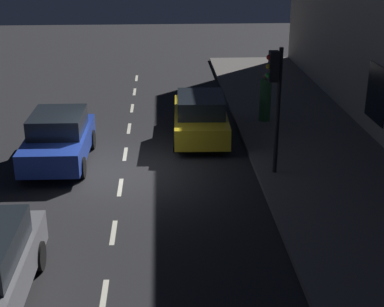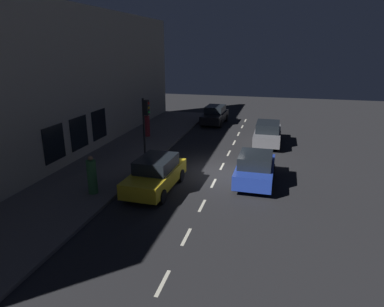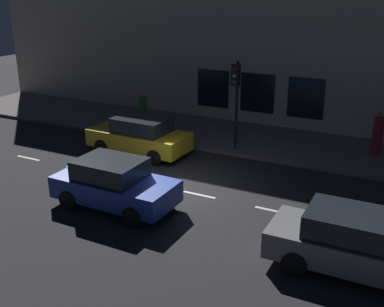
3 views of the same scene
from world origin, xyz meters
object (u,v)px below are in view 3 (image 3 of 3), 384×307
at_px(traffic_light, 236,88).
at_px(parked_car_2, 359,244).
at_px(parked_car_1, 140,136).
at_px(pedestrian_1, 143,113).
at_px(pedestrian_0, 378,135).
at_px(parked_car_0, 114,184).

relative_size(traffic_light, parked_car_2, 0.82).
height_order(parked_car_1, pedestrian_1, pedestrian_1).
distance_m(parked_car_2, pedestrian_0, 8.83).
xyz_separation_m(parked_car_0, parked_car_1, (4.56, 1.98, 0.00)).
height_order(parked_car_1, pedestrian_0, pedestrian_0).
xyz_separation_m(traffic_light, pedestrian_1, (0.69, 4.94, -1.81)).
xyz_separation_m(parked_car_0, pedestrian_0, (8.52, -6.87, 0.18)).
bearing_deg(parked_car_2, traffic_light, -138.28).
bearing_deg(pedestrian_1, traffic_light, -175.42).
bearing_deg(parked_car_2, parked_car_0, -92.29).
height_order(pedestrian_0, pedestrian_1, pedestrian_1).
bearing_deg(parked_car_1, parked_car_2, -115.25).
distance_m(traffic_light, parked_car_0, 6.87).
distance_m(traffic_light, parked_car_2, 9.18).
relative_size(parked_car_0, parked_car_1, 0.92).
xyz_separation_m(traffic_light, parked_car_1, (-1.83, 3.49, -1.99)).
distance_m(parked_car_0, parked_car_2, 7.49).
bearing_deg(traffic_light, pedestrian_0, -68.42).
distance_m(traffic_light, pedestrian_1, 5.31).
relative_size(traffic_light, pedestrian_0, 2.07).
height_order(parked_car_0, parked_car_2, same).
relative_size(parked_car_2, pedestrian_0, 2.53).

